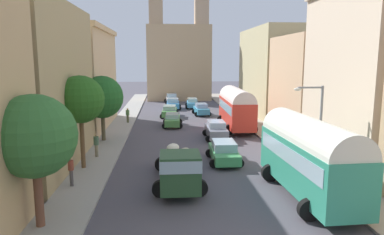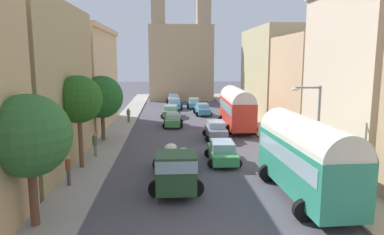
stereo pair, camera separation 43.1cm
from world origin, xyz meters
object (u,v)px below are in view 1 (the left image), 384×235
(car_2, at_px, (173,104))
(car_7, at_px, (192,103))
(cargo_truck_0, at_px, (179,167))
(parked_bus_0, at_px, (309,154))
(streetlamp_near, at_px, (316,123))
(car_5, at_px, (216,130))
(car_6, at_px, (201,109))
(pedestrian_1, at_px, (71,170))
(parked_bus_1, at_px, (236,106))
(car_4, at_px, (224,152))
(pedestrian_0, at_px, (128,115))
(car_0, at_px, (172,120))
(car_1, at_px, (170,111))
(pedestrian_2, at_px, (96,144))
(car_3, at_px, (171,98))

(car_2, relative_size, car_7, 0.92)
(cargo_truck_0, bearing_deg, parked_bus_0, -15.75)
(parked_bus_0, height_order, streetlamp_near, streetlamp_near)
(car_5, relative_size, car_7, 0.96)
(cargo_truck_0, xyz_separation_m, car_2, (0.45, 31.91, -0.46))
(car_6, height_order, pedestrian_1, pedestrian_1)
(parked_bus_0, relative_size, car_5, 2.01)
(parked_bus_1, height_order, car_4, parked_bus_1)
(parked_bus_0, relative_size, parked_bus_1, 0.95)
(parked_bus_1, distance_m, pedestrian_0, 12.11)
(car_0, bearing_deg, car_1, 91.78)
(car_1, distance_m, pedestrian_2, 19.13)
(car_0, distance_m, car_5, 7.39)
(car_0, distance_m, car_4, 14.07)
(parked_bus_1, distance_m, car_1, 10.64)
(car_3, bearing_deg, pedestrian_0, -105.96)
(cargo_truck_0, relative_size, car_2, 1.82)
(car_4, bearing_deg, parked_bus_1, 74.72)
(car_0, xyz_separation_m, car_6, (3.88, 7.55, 0.03))
(cargo_truck_0, distance_m, car_1, 24.75)
(car_2, xyz_separation_m, car_7, (2.88, 1.09, -0.05))
(car_5, distance_m, streetlamp_near, 12.36)
(pedestrian_2, bearing_deg, car_6, 63.79)
(parked_bus_0, relative_size, car_0, 2.01)
(cargo_truck_0, bearing_deg, car_0, 89.80)
(car_0, bearing_deg, parked_bus_0, -72.25)
(car_7, height_order, streetlamp_near, streetlamp_near)
(parked_bus_1, relative_size, car_1, 2.03)
(car_1, bearing_deg, car_5, -72.48)
(car_7, bearing_deg, cargo_truck_0, -95.77)
(car_4, height_order, streetlamp_near, streetlamp_near)
(parked_bus_1, relative_size, car_5, 2.13)
(car_1, relative_size, car_5, 1.05)
(pedestrian_1, bearing_deg, car_2, 78.48)
(streetlamp_near, bearing_deg, car_0, 114.36)
(parked_bus_1, relative_size, car_7, 2.04)
(car_6, distance_m, pedestrian_1, 27.50)
(cargo_truck_0, bearing_deg, car_7, 84.23)
(car_4, xyz_separation_m, pedestrian_0, (-8.18, 15.66, 0.24))
(parked_bus_1, distance_m, pedestrian_1, 20.52)
(car_1, bearing_deg, car_3, 87.88)
(parked_bus_1, height_order, streetlamp_near, streetlamp_near)
(parked_bus_0, relative_size, car_1, 1.92)
(car_6, distance_m, pedestrian_2, 21.85)
(parked_bus_1, xyz_separation_m, car_1, (-6.67, 8.13, -1.61))
(pedestrian_2, height_order, streetlamp_near, streetlamp_near)
(pedestrian_1, bearing_deg, parked_bus_0, -10.20)
(car_0, distance_m, car_1, 6.25)
(car_3, bearing_deg, cargo_truck_0, -90.58)
(cargo_truck_0, distance_m, pedestrian_1, 5.98)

